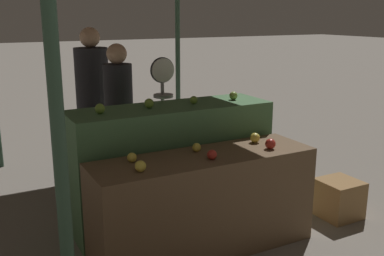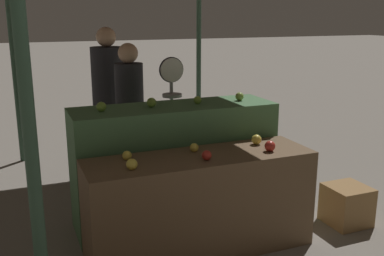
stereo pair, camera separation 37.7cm
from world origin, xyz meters
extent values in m
plane|color=gray|center=(0.00, 0.00, 0.00)|extent=(60.00, 60.00, 0.00)
cylinder|color=#33513D|center=(-1.27, -0.83, 1.24)|extent=(0.07, 0.07, 2.47)
cylinder|color=#33513D|center=(-1.27, 3.02, 1.24)|extent=(0.07, 0.07, 2.47)
cylinder|color=#33513D|center=(1.27, 3.02, 1.24)|extent=(0.07, 0.07, 2.47)
cube|color=brown|center=(0.00, 0.00, 0.41)|extent=(1.83, 0.55, 0.81)
cube|color=#4C7A4C|center=(0.00, 0.60, 0.55)|extent=(1.83, 0.55, 1.10)
sphere|color=yellow|center=(-0.58, -0.11, 0.85)|extent=(0.08, 0.08, 0.08)
sphere|color=#B72D23|center=(0.00, -0.12, 0.85)|extent=(0.08, 0.08, 0.08)
sphere|color=#B72D23|center=(0.57, -0.10, 0.86)|extent=(0.09, 0.09, 0.09)
sphere|color=yellow|center=(-0.56, 0.11, 0.85)|extent=(0.07, 0.07, 0.07)
sphere|color=yellow|center=(-0.01, 0.12, 0.85)|extent=(0.07, 0.07, 0.07)
sphere|color=yellow|center=(0.57, 0.11, 0.86)|extent=(0.09, 0.09, 0.09)
sphere|color=#7AA338|center=(-0.65, 0.59, 1.14)|extent=(0.08, 0.08, 0.08)
sphere|color=#7AA338|center=(-0.21, 0.61, 1.14)|extent=(0.08, 0.08, 0.08)
sphere|color=#7AA338|center=(0.22, 0.59, 1.14)|extent=(0.07, 0.07, 0.07)
sphere|color=#8EB247|center=(0.65, 0.59, 1.14)|extent=(0.08, 0.08, 0.08)
cylinder|color=#99999E|center=(0.19, 1.20, 0.68)|extent=(0.04, 0.04, 1.37)
cylinder|color=black|center=(0.19, 1.20, 1.35)|extent=(0.26, 0.01, 0.26)
cylinder|color=silver|center=(0.19, 1.18, 1.35)|extent=(0.24, 0.02, 0.24)
cylinder|color=#99999E|center=(0.19, 1.18, 1.16)|extent=(0.01, 0.01, 0.14)
cylinder|color=#99999E|center=(0.19, 1.18, 1.09)|extent=(0.20, 0.20, 0.03)
cube|color=#2D2D38|center=(-0.17, 1.54, 0.37)|extent=(0.26, 0.22, 0.74)
cylinder|color=#232328|center=(-0.17, 1.54, 1.07)|extent=(0.40, 0.40, 0.65)
sphere|color=tan|center=(-0.17, 1.54, 1.50)|extent=(0.21, 0.21, 0.21)
cube|color=#2D2D38|center=(-0.25, 2.20, 0.41)|extent=(0.34, 0.28, 0.81)
cylinder|color=#232328|center=(-0.25, 2.20, 1.17)|extent=(0.51, 0.51, 0.71)
sphere|color=tan|center=(-0.25, 2.20, 1.63)|extent=(0.23, 0.23, 0.23)
cube|color=#9E7547|center=(1.44, -0.07, 0.18)|extent=(0.36, 0.36, 0.36)
camera|label=1|loc=(-1.67, -2.92, 1.89)|focal=42.00mm
camera|label=2|loc=(-1.33, -3.08, 1.89)|focal=42.00mm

